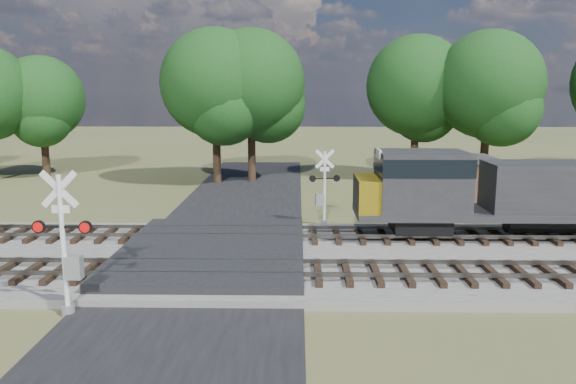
{
  "coord_description": "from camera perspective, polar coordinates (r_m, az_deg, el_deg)",
  "views": [
    {
      "loc": [
        3.3,
        -20.51,
        6.6
      ],
      "look_at": [
        2.9,
        2.0,
        2.47
      ],
      "focal_mm": 35.0,
      "sensor_mm": 36.0,
      "label": 1
    }
  ],
  "objects": [
    {
      "name": "ground",
      "position": [
        21.8,
        -7.79,
        -7.33
      ],
      "size": [
        160.0,
        160.0,
        0.0
      ],
      "primitive_type": "plane",
      "color": "#48522C",
      "rests_on": "ground"
    },
    {
      "name": "ballast_bed",
      "position": [
        22.98,
        18.05,
        -6.43
      ],
      "size": [
        140.0,
        10.0,
        0.3
      ],
      "primitive_type": "cube",
      "color": "gray",
      "rests_on": "ground"
    },
    {
      "name": "road",
      "position": [
        21.79,
        -7.8,
        -7.23
      ],
      "size": [
        7.0,
        60.0,
        0.08
      ],
      "primitive_type": "cube",
      "color": "black",
      "rests_on": "ground"
    },
    {
      "name": "crossing_panel",
      "position": [
        22.18,
        -7.62,
        -6.16
      ],
      "size": [
        7.0,
        9.0,
        0.62
      ],
      "primitive_type": "cube",
      "color": "#262628",
      "rests_on": "ground"
    },
    {
      "name": "track_near",
      "position": [
        19.52,
        0.46,
        -8.08
      ],
      "size": [
        140.0,
        2.6,
        0.33
      ],
      "color": "black",
      "rests_on": "ballast_bed"
    },
    {
      "name": "track_far",
      "position": [
        24.32,
        0.58,
        -4.35
      ],
      "size": [
        140.0,
        2.6,
        0.33
      ],
      "color": "black",
      "rests_on": "ballast_bed"
    },
    {
      "name": "crossing_signal_near",
      "position": [
        17.64,
        -21.52,
        -6.11
      ],
      "size": [
        1.75,
        0.38,
        4.35
      ],
      "rotation": [
        0.0,
        0.0,
        -0.02
      ],
      "color": "silver",
      "rests_on": "ground"
    },
    {
      "name": "crossing_signal_far",
      "position": [
        27.44,
        3.56,
        -0.19
      ],
      "size": [
        1.52,
        0.35,
        3.77
      ],
      "rotation": [
        0.0,
        0.0,
        3.27
      ],
      "color": "silver",
      "rests_on": "ground"
    },
    {
      "name": "equipment_shed",
      "position": [
        33.78,
        16.87,
        1.1
      ],
      "size": [
        4.18,
        4.18,
        2.78
      ],
      "rotation": [
        0.0,
        0.0,
        -0.03
      ],
      "color": "#4E2D21",
      "rests_on": "ground"
    },
    {
      "name": "treeline",
      "position": [
        40.97,
        10.52,
        10.46
      ],
      "size": [
        80.04,
        10.63,
        11.64
      ],
      "color": "black",
      "rests_on": "ground"
    }
  ]
}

